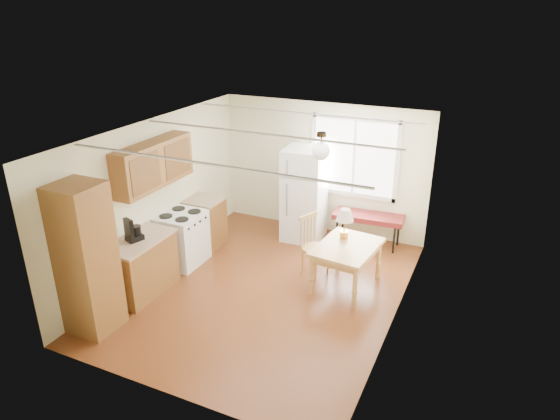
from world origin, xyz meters
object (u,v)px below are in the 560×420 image
Objects in this scene: refrigerator at (304,194)px; chair at (311,240)px; dining_table at (347,252)px; bench at (368,218)px.

chair is at bearing -66.08° from refrigerator.
refrigerator is 1.33m from chair.
dining_table is 1.22× the size of chair.
chair is (0.60, -1.14, -0.31)m from refrigerator.
bench is at bearing 89.63° from chair.
refrigerator is at bearing -172.54° from bench.
chair is at bearing -116.96° from bench.
dining_table is at bearing -91.20° from bench.
refrigerator reaches higher than bench.
chair reaches higher than dining_table.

